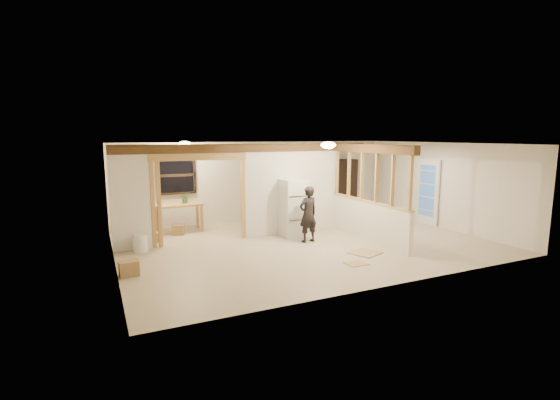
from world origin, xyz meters
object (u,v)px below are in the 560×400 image
woman (308,214)px  bookshelf (344,186)px  refrigerator (294,208)px  shop_vac (138,225)px  work_table (179,218)px

woman → bookshelf: 4.23m
refrigerator → shop_vac: 4.19m
woman → bookshelf: (3.03, 2.95, 0.22)m
refrigerator → woman: 0.76m
refrigerator → shop_vac: size_ratio=2.40×
shop_vac → bookshelf: bookshelf is taller
work_table → refrigerator: bearing=-36.1°
refrigerator → work_table: bearing=147.4°
refrigerator → work_table: refrigerator is taller
woman → work_table: 3.75m
woman → shop_vac: size_ratio=2.25×
work_table → bookshelf: size_ratio=0.68×
woman → shop_vac: 4.56m
bookshelf → refrigerator: bearing=-144.4°
work_table → bookshelf: bookshelf is taller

